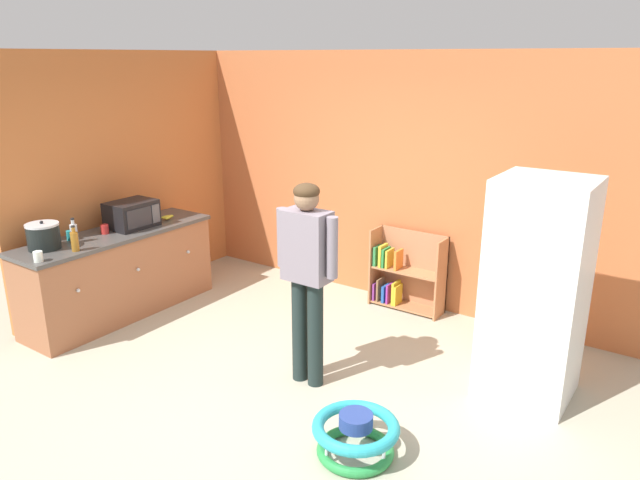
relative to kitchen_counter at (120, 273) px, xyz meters
name	(u,v)px	position (x,y,z in m)	size (l,w,h in m)	color
ground_plane	(265,386)	(2.20, -0.28, -0.45)	(12.00, 12.00, 0.00)	#B0AB94
back_wall	(400,181)	(2.20, 2.05, 0.90)	(5.20, 0.06, 2.70)	#C0693B
left_side_wall	(126,176)	(-0.43, 0.52, 0.90)	(0.06, 2.99, 2.70)	#C46D37
kitchen_counter	(120,273)	(0.00, 0.00, 0.00)	(0.65, 2.10, 0.90)	#9B5E3D
refrigerator	(536,290)	(4.00, 0.89, 0.44)	(0.73, 0.68, 1.78)	white
bookshelf	(404,274)	(2.39, 1.86, -0.08)	(0.80, 0.28, 0.85)	#B6764C
standing_person	(307,267)	(2.44, 0.00, 0.58)	(0.57, 0.22, 1.71)	#1D2A29
baby_walker	(356,435)	(3.28, -0.60, -0.29)	(0.60, 0.60, 0.32)	green
microwave	(132,214)	(-0.01, 0.23, 0.59)	(0.37, 0.48, 0.28)	black
crock_pot	(43,236)	(-0.09, -0.72, 0.57)	(0.30, 0.30, 0.27)	black
banana_bunch	(168,217)	(0.06, 0.65, 0.48)	(0.12, 0.16, 0.04)	yellow
clear_bottle	(74,233)	(-0.03, -0.44, 0.55)	(0.07, 0.07, 0.25)	silver
amber_bottle	(75,241)	(0.21, -0.59, 0.55)	(0.07, 0.07, 0.25)	#9E661E
red_cup	(105,229)	(-0.05, -0.09, 0.50)	(0.08, 0.08, 0.10)	red
white_cup	(38,257)	(0.21, -0.96, 0.50)	(0.08, 0.08, 0.10)	white
teal_cup	(71,235)	(-0.14, -0.41, 0.50)	(0.08, 0.08, 0.10)	teal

